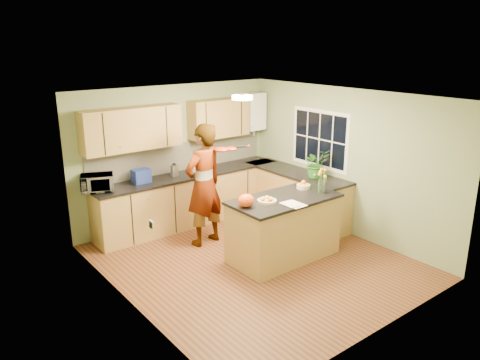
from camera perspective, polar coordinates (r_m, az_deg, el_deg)
floor at (r=7.26m, az=1.74°, el=-9.88°), size 4.50×4.50×0.00m
ceiling at (r=6.53m, az=1.94°, el=10.12°), size 4.00×4.50×0.02m
wall_back at (r=8.58m, az=-7.84°, el=3.10°), size 4.00×0.02×2.50m
wall_front at (r=5.36m, az=17.48°, el=-6.01°), size 4.00×0.02×2.50m
wall_left at (r=5.78m, az=-13.62°, el=-4.02°), size 0.02×4.50×2.50m
wall_right at (r=8.17m, az=12.69°, el=2.16°), size 0.02×4.50×2.50m
back_counter at (r=8.60m, az=-6.04°, el=-2.22°), size 3.64×0.62×0.94m
right_counter at (r=8.72m, az=6.81°, el=-1.96°), size 0.62×2.24×0.94m
splashback at (r=8.62m, az=-7.20°, el=2.86°), size 3.60×0.02×0.52m
upper_cabinets at (r=8.22m, az=-8.46°, el=6.76°), size 3.20×0.34×0.70m
boiler at (r=9.28m, az=1.69°, el=8.36°), size 0.40×0.30×0.86m
window_right at (r=8.48m, az=9.67°, el=4.94°), size 0.01×1.30×1.05m
light_switch at (r=5.26m, az=-10.75°, el=-5.36°), size 0.02×0.09×0.09m
ceiling_lamp at (r=6.77m, az=0.28°, el=10.04°), size 0.30×0.30×0.07m
peninsula_island at (r=7.22m, az=5.34°, el=-5.82°), size 1.70×0.87×0.98m
fruit_dish at (r=6.81m, az=3.31°, el=-2.44°), size 0.28×0.28×0.10m
orange_bowl at (r=7.50m, az=7.74°, el=-0.63°), size 0.22×0.22×0.13m
flower_vase at (r=7.26m, az=9.94°, el=0.58°), size 0.23×0.23×0.43m
orange_bag at (r=6.62m, az=0.75°, el=-2.51°), size 0.31×0.29×0.19m
papers at (r=6.78m, az=6.57°, el=-2.93°), size 0.24×0.33×0.01m
violinist at (r=7.54m, az=-4.41°, el=-0.63°), size 0.80×0.59×2.01m
violin at (r=7.32m, az=-2.26°, el=3.75°), size 0.62×0.54×0.16m
microwave at (r=7.72m, az=-17.02°, el=-0.36°), size 0.59×0.50×0.27m
blue_box at (r=8.02m, az=-11.96°, el=0.49°), size 0.29×0.21×0.23m
kettle at (r=8.30m, az=-8.01°, el=1.23°), size 0.15×0.15×0.28m
jar_cream at (r=8.54m, az=-5.53°, el=1.58°), size 0.12×0.12×0.17m
jar_white at (r=8.56m, az=-4.31°, el=1.62°), size 0.11×0.11×0.17m
potted_plant at (r=8.21m, az=9.24°, el=2.02°), size 0.54×0.50×0.51m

